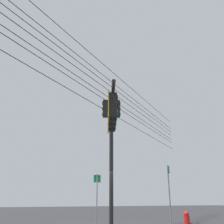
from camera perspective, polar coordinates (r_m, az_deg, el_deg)
The scene contains 5 objects.
signal_mast_assembly at distance 12.01m, azimuth -0.09°, elevation -2.75°, with size 1.80×4.71×6.26m.
route_sign_primary at distance 15.07m, azimuth -3.34°, elevation -17.10°, with size 0.39×0.13×2.56m.
fire_hydrant at distance 10.77m, azimuth 16.22°, elevation -22.41°, with size 0.30×0.22×0.81m.
route_sign_secondary at distance 15.03m, azimuth 12.47°, elevation -15.76°, with size 0.16×0.37×3.02m.
overhead_wire_span at distance 14.72m, azimuth 1.61°, elevation 3.07°, with size 14.75×14.50×2.59m.
Camera 1 is at (-3.62, -12.94, 1.28)m, focal length 41.51 mm.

